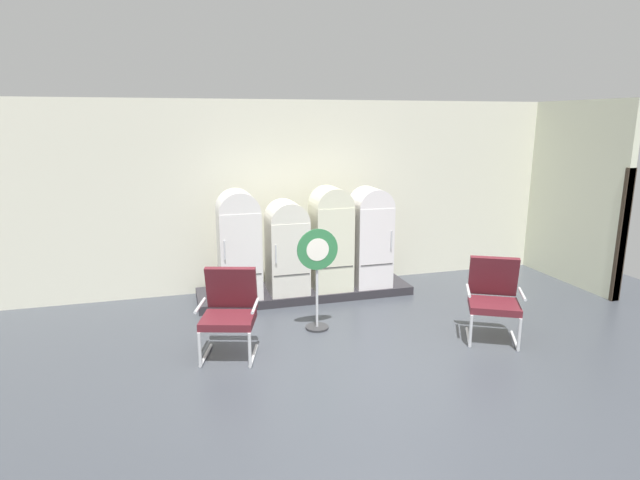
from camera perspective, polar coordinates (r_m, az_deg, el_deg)
ground at (r=5.91m, az=5.89°, el=-15.60°), size 12.00×10.00×0.05m
back_wall at (r=8.77m, az=-2.77°, el=5.02°), size 11.76×0.12×3.12m
side_wall_right at (r=9.93m, az=26.30°, el=4.47°), size 0.16×2.20×3.12m
display_plinth at (r=8.52m, az=-1.68°, el=-5.64°), size 3.43×0.95×0.14m
refrigerator_0 at (r=7.96m, az=-8.91°, el=-0.09°), size 0.61×0.65×1.64m
refrigerator_1 at (r=8.11m, az=-3.65°, el=-0.48°), size 0.60×0.66×1.45m
refrigerator_2 at (r=8.23m, az=1.21°, el=0.54°), size 0.60×0.61×1.65m
refrigerator_3 at (r=8.46m, az=5.57°, el=0.68°), size 0.59×0.62×1.61m
armchair_left at (r=6.41m, az=-9.90°, el=-7.36°), size 0.80×0.82×1.06m
armchair_right at (r=7.14m, az=18.52°, el=-5.71°), size 0.86×0.88×1.06m
sign_stand at (r=6.98m, az=-0.30°, el=-4.04°), size 0.56×0.32×1.41m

